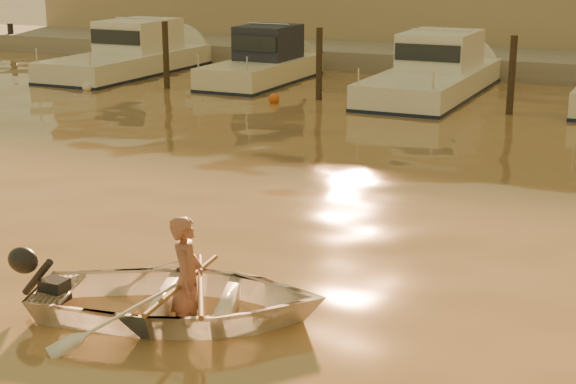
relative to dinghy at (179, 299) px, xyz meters
The scene contains 16 objects.
ground_plane 1.40m from the dinghy, 35.35° to the left, with size 160.00×160.00×0.00m, color brown.
dinghy is the anchor object (origin of this frame).
person 0.25m from the dinghy, 18.61° to the left, with size 0.56×0.37×1.53m, color #915948.
outboard_motor 1.50m from the dinghy, 161.39° to the right, with size 0.90×0.40×0.70m, color black, non-canonical shape.
oar_port 0.31m from the dinghy, 18.61° to the left, with size 0.06×0.06×2.10m, color brown.
oar_starboard 0.20m from the dinghy, 18.61° to the left, with size 0.06×0.06×2.10m, color brown.
moored_boat_0 20.82m from the dinghy, 126.19° to the left, with size 2.49×7.85×1.75m, color silver, non-canonical shape.
moored_boat_1 18.31m from the dinghy, 113.38° to the left, with size 2.01×6.06×1.75m, color beige, non-canonical shape.
moored_boat_2 16.89m from the dinghy, 95.86° to the left, with size 2.46×8.19×1.75m, color silver, non-canonical shape.
piling_0 17.36m from the dinghy, 122.70° to the left, with size 0.18×0.18×2.20m, color #2D2319.
piling_1 15.26m from the dinghy, 106.67° to the left, with size 0.18×0.18×2.20m, color #2D2319.
piling_2 14.65m from the dinghy, 86.36° to the left, with size 0.18×0.18×2.20m, color #2D2319.
fender_a 17.42m from the dinghy, 130.51° to the left, with size 0.30×0.30×0.30m, color silver.
fender_b 14.67m from the dinghy, 111.28° to the left, with size 0.30×0.30×0.30m, color #C44C17.
fender_c 13.62m from the dinghy, 92.72° to the left, with size 0.30×0.30×0.30m, color silver.
quay 22.33m from the dinghy, 87.10° to the left, with size 52.00×4.00×1.00m, color gray.
Camera 1 is at (3.95, -8.86, 4.14)m, focal length 55.00 mm.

